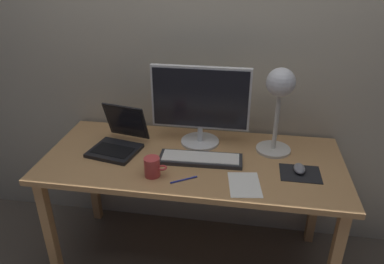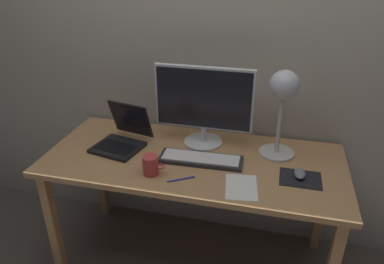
{
  "view_description": "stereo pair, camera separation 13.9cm",
  "coord_description": "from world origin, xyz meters",
  "px_view_note": "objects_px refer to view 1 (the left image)",
  "views": [
    {
      "loc": [
        0.26,
        -1.67,
        1.75
      ],
      "look_at": [
        0.0,
        -0.05,
        0.92
      ],
      "focal_mm": 34.05,
      "sensor_mm": 36.0,
      "label": 1
    },
    {
      "loc": [
        0.4,
        -1.64,
        1.75
      ],
      "look_at": [
        0.0,
        -0.05,
        0.92
      ],
      "focal_mm": 34.05,
      "sensor_mm": 36.0,
      "label": 2
    }
  ],
  "objects_px": {
    "desk_lamp": "(280,94)",
    "pen": "(184,180)",
    "monitor": "(200,103)",
    "mouse": "(299,169)",
    "keyboard_main": "(201,159)",
    "laptop": "(120,136)",
    "coffee_mug": "(152,167)"
  },
  "relations": [
    {
      "from": "monitor",
      "to": "keyboard_main",
      "type": "distance_m",
      "value": 0.31
    },
    {
      "from": "laptop",
      "to": "mouse",
      "type": "height_order",
      "value": "laptop"
    },
    {
      "from": "monitor",
      "to": "coffee_mug",
      "type": "height_order",
      "value": "monitor"
    },
    {
      "from": "monitor",
      "to": "desk_lamp",
      "type": "bearing_deg",
      "value": -3.57
    },
    {
      "from": "keyboard_main",
      "to": "mouse",
      "type": "height_order",
      "value": "mouse"
    },
    {
      "from": "keyboard_main",
      "to": "laptop",
      "type": "bearing_deg",
      "value": 170.12
    },
    {
      "from": "keyboard_main",
      "to": "laptop",
      "type": "relative_size",
      "value": 1.31
    },
    {
      "from": "pen",
      "to": "mouse",
      "type": "bearing_deg",
      "value": 16.48
    },
    {
      "from": "coffee_mug",
      "to": "desk_lamp",
      "type": "bearing_deg",
      "value": 30.25
    },
    {
      "from": "laptop",
      "to": "coffee_mug",
      "type": "bearing_deg",
      "value": -45.45
    },
    {
      "from": "monitor",
      "to": "coffee_mug",
      "type": "xyz_separation_m",
      "value": [
        -0.18,
        -0.38,
        -0.2
      ]
    },
    {
      "from": "desk_lamp",
      "to": "mouse",
      "type": "height_order",
      "value": "desk_lamp"
    },
    {
      "from": "desk_lamp",
      "to": "mouse",
      "type": "bearing_deg",
      "value": -59.22
    },
    {
      "from": "monitor",
      "to": "desk_lamp",
      "type": "height_order",
      "value": "desk_lamp"
    },
    {
      "from": "pen",
      "to": "laptop",
      "type": "bearing_deg",
      "value": 146.25
    },
    {
      "from": "laptop",
      "to": "desk_lamp",
      "type": "xyz_separation_m",
      "value": [
        0.85,
        0.09,
        0.27
      ]
    },
    {
      "from": "mouse",
      "to": "pen",
      "type": "xyz_separation_m",
      "value": [
        -0.56,
        -0.17,
        -0.02
      ]
    },
    {
      "from": "laptop",
      "to": "mouse",
      "type": "xyz_separation_m",
      "value": [
        0.97,
        -0.11,
        -0.04
      ]
    },
    {
      "from": "desk_lamp",
      "to": "pen",
      "type": "xyz_separation_m",
      "value": [
        -0.44,
        -0.37,
        -0.33
      ]
    },
    {
      "from": "monitor",
      "to": "laptop",
      "type": "height_order",
      "value": "monitor"
    },
    {
      "from": "laptop",
      "to": "keyboard_main",
      "type": "bearing_deg",
      "value": -9.88
    },
    {
      "from": "desk_lamp",
      "to": "pen",
      "type": "height_order",
      "value": "desk_lamp"
    },
    {
      "from": "laptop",
      "to": "pen",
      "type": "height_order",
      "value": "laptop"
    },
    {
      "from": "monitor",
      "to": "laptop",
      "type": "bearing_deg",
      "value": -164.98
    },
    {
      "from": "keyboard_main",
      "to": "mouse",
      "type": "bearing_deg",
      "value": -3.28
    },
    {
      "from": "monitor",
      "to": "mouse",
      "type": "bearing_deg",
      "value": -23.03
    },
    {
      "from": "desk_lamp",
      "to": "monitor",
      "type": "bearing_deg",
      "value": 176.43
    },
    {
      "from": "keyboard_main",
      "to": "mouse",
      "type": "relative_size",
      "value": 4.63
    },
    {
      "from": "coffee_mug",
      "to": "pen",
      "type": "xyz_separation_m",
      "value": [
        0.16,
        -0.02,
        -0.05
      ]
    },
    {
      "from": "monitor",
      "to": "pen",
      "type": "height_order",
      "value": "monitor"
    },
    {
      "from": "desk_lamp",
      "to": "mouse",
      "type": "relative_size",
      "value": 4.94
    },
    {
      "from": "keyboard_main",
      "to": "desk_lamp",
      "type": "xyz_separation_m",
      "value": [
        0.38,
        0.17,
        0.33
      ]
    }
  ]
}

